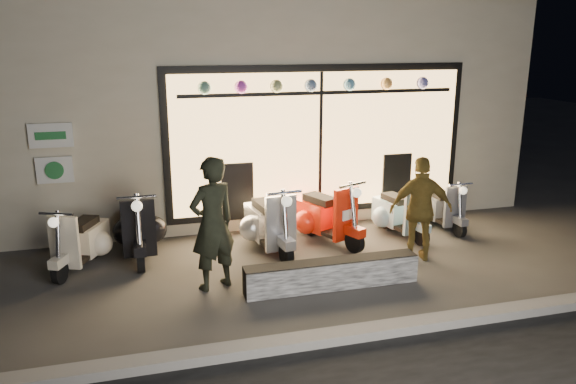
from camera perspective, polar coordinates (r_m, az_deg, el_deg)
name	(u,v)px	position (r m, az deg, el deg)	size (l,w,h in m)	color
ground	(309,270)	(8.37, 2.12, -7.94)	(40.00, 40.00, 0.00)	#383533
kerb	(361,333)	(6.66, 7.43, -14.01)	(40.00, 0.25, 0.12)	slate
shop_building	(242,94)	(12.58, -4.66, 9.85)	(10.20, 6.23, 4.20)	beige
graffiti_barrier	(332,274)	(7.76, 4.46, -8.31)	(2.43, 0.28, 0.40)	black
scooter_silver	(268,222)	(9.06, -2.08, -3.11)	(0.61, 1.53, 1.09)	black
scooter_red	(322,215)	(9.47, 3.48, -2.34)	(0.87, 1.48, 1.07)	black
scooter_black	(140,227)	(9.16, -14.85, -3.41)	(0.49, 1.51, 1.09)	black
scooter_cream	(83,240)	(8.99, -20.10, -4.56)	(0.79, 1.33, 0.97)	black
scooter_blue	(396,212)	(9.95, 10.95, -2.01)	(0.59, 1.34, 0.95)	black
scooter_grey	(439,207)	(10.52, 15.12, -1.44)	(0.43, 1.26, 0.90)	black
man	(212,224)	(7.56, -7.68, -3.23)	(0.67, 0.44, 1.83)	black
woman	(421,209)	(8.72, 13.35, -1.73)	(0.95, 0.39, 1.61)	brown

